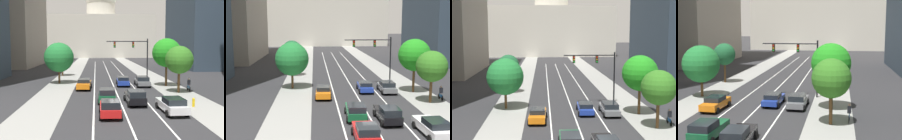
% 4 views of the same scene
% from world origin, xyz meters
% --- Properties ---
extents(ground_plane, '(400.00, 400.00, 0.00)m').
position_xyz_m(ground_plane, '(0.00, 40.00, 0.00)').
color(ground_plane, '#2B2B2D').
extents(sidewalk_left, '(4.40, 130.00, 0.01)m').
position_xyz_m(sidewalk_left, '(-7.86, 35.00, 0.01)').
color(sidewalk_left, gray).
rests_on(sidewalk_left, ground).
extents(sidewalk_right, '(4.40, 130.00, 0.01)m').
position_xyz_m(sidewalk_right, '(7.86, 35.00, 0.01)').
color(sidewalk_right, gray).
rests_on(sidewalk_right, ground).
extents(lane_stripe_left, '(0.16, 90.00, 0.01)m').
position_xyz_m(lane_stripe_left, '(-2.83, 25.00, 0.01)').
color(lane_stripe_left, white).
rests_on(lane_stripe_left, ground).
extents(lane_stripe_center, '(0.16, 90.00, 0.01)m').
position_xyz_m(lane_stripe_center, '(0.00, 25.00, 0.01)').
color(lane_stripe_center, white).
rests_on(lane_stripe_center, ground).
extents(lane_stripe_right, '(0.16, 90.00, 0.01)m').
position_xyz_m(lane_stripe_right, '(2.83, 25.00, 0.01)').
color(lane_stripe_right, white).
rests_on(lane_stripe_right, ground).
extents(capitol_building, '(48.23, 27.39, 38.86)m').
position_xyz_m(capitol_building, '(0.00, 107.75, 12.78)').
color(capitol_building, beige).
rests_on(capitol_building, ground).
extents(car_gray, '(2.10, 4.71, 1.47)m').
position_xyz_m(car_gray, '(4.24, 13.15, 0.77)').
color(car_gray, slate).
rests_on(car_gray, ground).
extents(car_blue, '(2.04, 4.70, 1.39)m').
position_xyz_m(car_blue, '(1.41, 13.80, 0.73)').
color(car_blue, '#1E389E').
rests_on(car_blue, ground).
extents(car_orange, '(2.10, 4.52, 1.46)m').
position_xyz_m(car_orange, '(-4.24, 10.82, 0.76)').
color(car_orange, orange).
rests_on(car_orange, ground).
extents(traffic_signal_mast, '(6.94, 0.39, 7.08)m').
position_xyz_m(traffic_signal_mast, '(3.88, 18.36, 5.08)').
color(traffic_signal_mast, black).
rests_on(traffic_signal_mast, ground).
extents(cyclist, '(0.38, 1.70, 1.72)m').
position_xyz_m(cyclist, '(9.65, 8.52, 0.85)').
color(cyclist, black).
rests_on(cyclist, ground).
extents(street_tree_far_right, '(3.57, 3.57, 6.01)m').
position_xyz_m(street_tree_far_right, '(7.98, 7.54, 4.21)').
color(street_tree_far_right, '#51381E').
rests_on(street_tree_far_right, ground).
extents(street_tree_mid_right, '(4.23, 4.23, 7.06)m').
position_xyz_m(street_tree_mid_right, '(7.77, 13.00, 4.94)').
color(street_tree_mid_right, '#51381E').
rests_on(street_tree_mid_right, ground).
extents(street_tree_mid_left, '(4.66, 4.66, 6.46)m').
position_xyz_m(street_tree_mid_left, '(-8.40, 16.71, 4.13)').
color(street_tree_mid_left, '#51381E').
rests_on(street_tree_mid_left, ground).
extents(street_tree_near_left, '(3.41, 3.41, 6.15)m').
position_xyz_m(street_tree_near_left, '(-9.12, 26.82, 4.42)').
color(street_tree_near_left, '#51381E').
rests_on(street_tree_near_left, ground).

